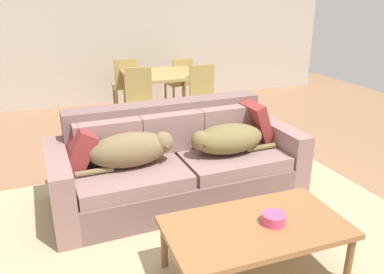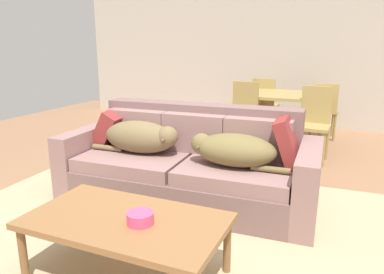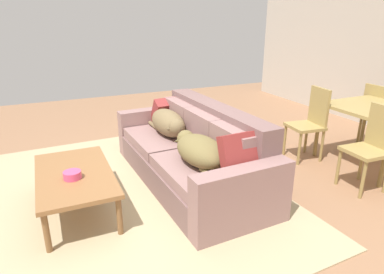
{
  "view_description": "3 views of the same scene",
  "coord_description": "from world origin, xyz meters",
  "px_view_note": "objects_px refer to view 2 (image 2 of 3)",
  "views": [
    {
      "loc": [
        -1.2,
        -2.96,
        1.86
      ],
      "look_at": [
        -0.1,
        0.05,
        0.66
      ],
      "focal_mm": 35.96,
      "sensor_mm": 36.0,
      "label": 1
    },
    {
      "loc": [
        1.14,
        -2.73,
        1.44
      ],
      "look_at": [
        -0.08,
        0.09,
        0.65
      ],
      "focal_mm": 34.08,
      "sensor_mm": 36.0,
      "label": 2
    },
    {
      "loc": [
        3.04,
        -1.19,
        1.8
      ],
      "look_at": [
        -0.15,
        0.25,
        0.55
      ],
      "focal_mm": 31.31,
      "sensor_mm": 36.0,
      "label": 3
    }
  ],
  "objects_px": {
    "bowl_on_coffee_table": "(140,218)",
    "dining_chair_far_left": "(265,103)",
    "coffee_table": "(126,224)",
    "throw_pillow_by_right_arm": "(289,142)",
    "throw_pillow_by_left_arm": "(111,128)",
    "dog_on_right_cushion": "(233,150)",
    "dining_table": "(287,99)",
    "dining_chair_near_right": "(314,120)",
    "couch": "(190,165)",
    "dog_on_left_cushion": "(142,137)",
    "dining_chair_far_right": "(324,108)",
    "dining_chair_near_left": "(242,114)"
  },
  "relations": [
    {
      "from": "dog_on_right_cushion",
      "to": "dining_table",
      "type": "xyz_separation_m",
      "value": [
        0.06,
        2.41,
        0.11
      ]
    },
    {
      "from": "dining_chair_near_left",
      "to": "dining_chair_far_right",
      "type": "distance_m",
      "value": 1.53
    },
    {
      "from": "dog_on_right_cushion",
      "to": "dining_chair_far_right",
      "type": "relative_size",
      "value": 1.0
    },
    {
      "from": "bowl_on_coffee_table",
      "to": "dining_chair_near_left",
      "type": "xyz_separation_m",
      "value": [
        -0.23,
        3.0,
        0.08
      ]
    },
    {
      "from": "throw_pillow_by_right_arm",
      "to": "dining_chair_far_right",
      "type": "xyz_separation_m",
      "value": [
        0.11,
        2.78,
        -0.14
      ]
    },
    {
      "from": "dining_chair_far_left",
      "to": "bowl_on_coffee_table",
      "type": "bearing_deg",
      "value": 94.38
    },
    {
      "from": "dining_chair_near_right",
      "to": "dining_chair_far_right",
      "type": "height_order",
      "value": "dining_chair_near_right"
    },
    {
      "from": "couch",
      "to": "dog_on_left_cushion",
      "type": "distance_m",
      "value": 0.53
    },
    {
      "from": "coffee_table",
      "to": "dog_on_right_cushion",
      "type": "bearing_deg",
      "value": 74.67
    },
    {
      "from": "throw_pillow_by_left_arm",
      "to": "dining_chair_far_left",
      "type": "relative_size",
      "value": 0.41
    },
    {
      "from": "throw_pillow_by_left_arm",
      "to": "dining_chair_far_left",
      "type": "xyz_separation_m",
      "value": [
        0.96,
        2.88,
        -0.09
      ]
    },
    {
      "from": "dining_table",
      "to": "bowl_on_coffee_table",
      "type": "bearing_deg",
      "value": -94.13
    },
    {
      "from": "dining_chair_near_right",
      "to": "dining_chair_far_left",
      "type": "height_order",
      "value": "dining_chair_near_right"
    },
    {
      "from": "dining_chair_near_right",
      "to": "coffee_table",
      "type": "bearing_deg",
      "value": -102.46
    },
    {
      "from": "throw_pillow_by_left_arm",
      "to": "dining_chair_far_left",
      "type": "height_order",
      "value": "dining_chair_far_left"
    },
    {
      "from": "throw_pillow_by_right_arm",
      "to": "coffee_table",
      "type": "relative_size",
      "value": 0.35
    },
    {
      "from": "dining_chair_near_left",
      "to": "coffee_table",
      "type": "bearing_deg",
      "value": -81.15
    },
    {
      "from": "dog_on_left_cushion",
      "to": "dining_chair_far_left",
      "type": "xyz_separation_m",
      "value": [
        0.51,
        3.02,
        -0.08
      ]
    },
    {
      "from": "couch",
      "to": "dog_on_left_cushion",
      "type": "bearing_deg",
      "value": -166.18
    },
    {
      "from": "couch",
      "to": "bowl_on_coffee_table",
      "type": "bearing_deg",
      "value": -81.4
    },
    {
      "from": "bowl_on_coffee_table",
      "to": "dining_chair_far_left",
      "type": "bearing_deg",
      "value": 92.59
    },
    {
      "from": "coffee_table",
      "to": "dining_chair_near_left",
      "type": "bearing_deg",
      "value": 92.12
    },
    {
      "from": "couch",
      "to": "dining_chair_far_right",
      "type": "xyz_separation_m",
      "value": [
        0.99,
        2.87,
        0.16
      ]
    },
    {
      "from": "coffee_table",
      "to": "dining_chair_far_right",
      "type": "bearing_deg",
      "value": 78.47
    },
    {
      "from": "bowl_on_coffee_table",
      "to": "dining_chair_near_right",
      "type": "bearing_deg",
      "value": 77.03
    },
    {
      "from": "dog_on_right_cushion",
      "to": "dining_chair_near_left",
      "type": "height_order",
      "value": "dining_chair_near_left"
    },
    {
      "from": "dining_table",
      "to": "dining_chair_far_right",
      "type": "distance_m",
      "value": 0.78
    },
    {
      "from": "throw_pillow_by_left_arm",
      "to": "dining_chair_near_right",
      "type": "xyz_separation_m",
      "value": [
        1.84,
        1.67,
        -0.08
      ]
    },
    {
      "from": "dining_chair_near_left",
      "to": "dog_on_left_cushion",
      "type": "bearing_deg",
      "value": -97.94
    },
    {
      "from": "coffee_table",
      "to": "couch",
      "type": "bearing_deg",
      "value": 96.14
    },
    {
      "from": "dog_on_right_cushion",
      "to": "throw_pillow_by_left_arm",
      "type": "height_order",
      "value": "throw_pillow_by_left_arm"
    },
    {
      "from": "dog_on_left_cushion",
      "to": "dining_chair_far_right",
      "type": "height_order",
      "value": "dining_chair_far_right"
    },
    {
      "from": "dog_on_left_cushion",
      "to": "dog_on_right_cushion",
      "type": "height_order",
      "value": "dog_on_left_cushion"
    },
    {
      "from": "bowl_on_coffee_table",
      "to": "throw_pillow_by_left_arm",
      "type": "bearing_deg",
      "value": 130.62
    },
    {
      "from": "couch",
      "to": "throw_pillow_by_left_arm",
      "type": "xyz_separation_m",
      "value": [
        -0.89,
        0.01,
        0.27
      ]
    },
    {
      "from": "dining_chair_near_right",
      "to": "dining_chair_far_left",
      "type": "bearing_deg",
      "value": 128.87
    },
    {
      "from": "couch",
      "to": "dining_chair_far_left",
      "type": "xyz_separation_m",
      "value": [
        0.07,
        2.89,
        0.18
      ]
    },
    {
      "from": "dog_on_left_cushion",
      "to": "throw_pillow_by_right_arm",
      "type": "relative_size",
      "value": 2.06
    },
    {
      "from": "throw_pillow_by_left_arm",
      "to": "dog_on_right_cushion",
      "type": "bearing_deg",
      "value": -6.53
    },
    {
      "from": "dining_table",
      "to": "dining_chair_far_left",
      "type": "bearing_deg",
      "value": 126.08
    },
    {
      "from": "dog_on_left_cushion",
      "to": "throw_pillow_by_right_arm",
      "type": "height_order",
      "value": "throw_pillow_by_right_arm"
    },
    {
      "from": "dining_chair_near_right",
      "to": "couch",
      "type": "bearing_deg",
      "value": -116.84
    },
    {
      "from": "dog_on_right_cushion",
      "to": "coffee_table",
      "type": "distance_m",
      "value": 1.22
    },
    {
      "from": "coffee_table",
      "to": "throw_pillow_by_right_arm",
      "type": "bearing_deg",
      "value": 61.92
    },
    {
      "from": "dining_chair_far_left",
      "to": "throw_pillow_by_left_arm",
      "type": "bearing_deg",
      "value": 73.34
    },
    {
      "from": "couch",
      "to": "dining_chair_near_left",
      "type": "distance_m",
      "value": 1.68
    },
    {
      "from": "bowl_on_coffee_table",
      "to": "dining_chair_far_left",
      "type": "relative_size",
      "value": 0.18
    },
    {
      "from": "dining_chair_far_right",
      "to": "throw_pillow_by_right_arm",
      "type": "bearing_deg",
      "value": 80.36
    },
    {
      "from": "dining_table",
      "to": "dining_chair_far_right",
      "type": "relative_size",
      "value": 1.27
    },
    {
      "from": "throw_pillow_by_right_arm",
      "to": "dining_chair_near_left",
      "type": "bearing_deg",
      "value": 118.38
    }
  ]
}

